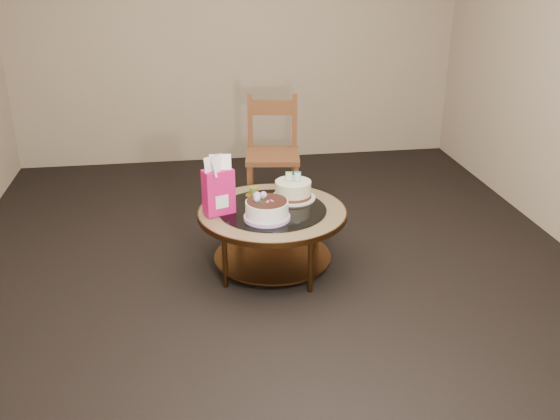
{
  "coord_description": "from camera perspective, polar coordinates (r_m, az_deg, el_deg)",
  "views": [
    {
      "loc": [
        -0.54,
        -3.86,
        2.13
      ],
      "look_at": [
        0.06,
        0.02,
        0.44
      ],
      "focal_mm": 40.0,
      "sensor_mm": 36.0,
      "label": 1
    }
  ],
  "objects": [
    {
      "name": "ground",
      "position": [
        4.44,
        -0.68,
        -5.37
      ],
      "size": [
        5.0,
        5.0,
        0.0
      ],
      "primitive_type": "plane",
      "color": "black",
      "rests_on": "ground"
    },
    {
      "name": "room_walls",
      "position": [
        3.94,
        -0.78,
        14.72
      ],
      "size": [
        4.52,
        5.02,
        2.61
      ],
      "color": "tan",
      "rests_on": "ground"
    },
    {
      "name": "gift_bag",
      "position": [
        4.13,
        -5.67,
        2.24
      ],
      "size": [
        0.22,
        0.19,
        0.4
      ],
      "rotation": [
        0.0,
        0.0,
        0.35
      ],
      "color": "#F1166B",
      "rests_on": "coffee_table"
    },
    {
      "name": "coffee_table",
      "position": [
        4.27,
        -0.7,
        -0.91
      ],
      "size": [
        1.02,
        1.02,
        0.46
      ],
      "color": "#553418",
      "rests_on": "ground"
    },
    {
      "name": "dining_chair",
      "position": [
        5.29,
        -0.69,
        5.21
      ],
      "size": [
        0.5,
        0.5,
        0.96
      ],
      "rotation": [
        0.0,
        0.0,
        -0.14
      ],
      "color": "brown",
      "rests_on": "ground"
    },
    {
      "name": "cream_cake",
      "position": [
        4.4,
        1.21,
        1.82
      ],
      "size": [
        0.32,
        0.32,
        0.2
      ],
      "rotation": [
        0.0,
        0.0,
        -0.14
      ],
      "color": "white",
      "rests_on": "coffee_table"
    },
    {
      "name": "pillar_candle",
      "position": [
        4.43,
        -2.42,
        1.5
      ],
      "size": [
        0.12,
        0.12,
        0.09
      ],
      "rotation": [
        0.0,
        0.0,
        0.22
      ],
      "color": "tan",
      "rests_on": "coffee_table"
    },
    {
      "name": "decorated_cake",
      "position": [
        4.07,
        -1.23,
        -0.06
      ],
      "size": [
        0.31,
        0.31,
        0.18
      ],
      "rotation": [
        0.0,
        0.0,
        -0.03
      ],
      "color": "#C49DDE",
      "rests_on": "coffee_table"
    }
  ]
}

